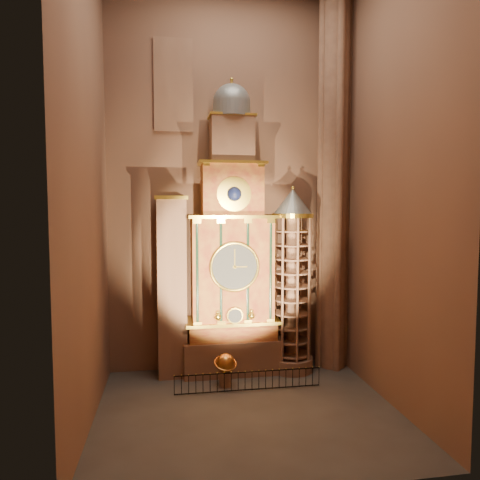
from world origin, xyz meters
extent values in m
plane|color=#383330|center=(0.00, 0.00, 0.00)|extent=(14.00, 14.00, 0.00)
plane|color=#8B634B|center=(0.00, 6.00, 11.00)|extent=(22.00, 0.00, 22.00)
plane|color=#8B634B|center=(-7.00, 0.00, 11.00)|extent=(0.00, 22.00, 22.00)
plane|color=#8B634B|center=(7.00, 0.00, 11.00)|extent=(0.00, 22.00, 22.00)
cube|color=#8C634C|center=(0.00, 5.00, 1.00)|extent=(5.60, 2.20, 2.00)
cube|color=maroon|center=(0.00, 5.00, 2.50)|extent=(5.00, 2.00, 1.00)
cube|color=gold|center=(0.00, 4.95, 3.05)|extent=(5.40, 2.30, 0.18)
cube|color=maroon|center=(0.00, 5.00, 6.00)|extent=(4.60, 2.00, 6.00)
cylinder|color=black|center=(-2.05, 4.14, 6.00)|extent=(0.32, 0.32, 5.60)
cylinder|color=black|center=(-0.75, 4.14, 6.00)|extent=(0.32, 0.32, 5.60)
cylinder|color=black|center=(0.75, 4.14, 6.00)|extent=(0.32, 0.32, 5.60)
cylinder|color=black|center=(2.05, 4.14, 6.00)|extent=(0.32, 0.32, 5.60)
cube|color=gold|center=(0.00, 4.95, 9.05)|extent=(5.00, 2.25, 0.18)
cylinder|color=#2D3033|center=(0.00, 3.99, 6.30)|extent=(2.60, 0.12, 2.60)
torus|color=gold|center=(0.00, 3.94, 6.30)|extent=(2.80, 0.16, 2.80)
cylinder|color=gold|center=(0.00, 3.84, 3.60)|extent=(0.90, 0.10, 0.90)
sphere|color=gold|center=(-0.95, 3.89, 3.55)|extent=(0.36, 0.36, 0.36)
sphere|color=gold|center=(0.95, 3.89, 3.55)|extent=(0.36, 0.36, 0.36)
cube|color=maroon|center=(0.00, 5.00, 10.50)|extent=(3.40, 1.80, 3.00)
sphere|color=#0B0C3A|center=(0.00, 4.09, 10.30)|extent=(0.80, 0.80, 0.80)
cube|color=gold|center=(0.00, 4.95, 12.05)|extent=(3.80, 2.00, 0.15)
cube|color=#8C634C|center=(0.00, 5.00, 13.30)|extent=(2.40, 1.60, 2.60)
sphere|color=slate|center=(0.00, 5.00, 15.40)|extent=(2.10, 2.10, 2.10)
cylinder|color=gold|center=(0.00, 5.00, 16.30)|extent=(0.14, 0.14, 0.80)
cube|color=#8C634C|center=(-3.40, 5.00, 5.00)|extent=(1.60, 1.40, 10.00)
cube|color=gold|center=(-3.40, 4.58, 3.00)|extent=(1.35, 0.10, 2.10)
cube|color=#441412|center=(-3.40, 4.52, 3.00)|extent=(1.05, 0.04, 1.75)
cube|color=gold|center=(-3.40, 4.58, 5.60)|extent=(1.35, 0.10, 2.10)
cube|color=#441412|center=(-3.40, 4.52, 5.60)|extent=(1.05, 0.04, 1.75)
cube|color=gold|center=(-3.40, 4.58, 8.20)|extent=(1.35, 0.10, 2.10)
cube|color=#441412|center=(-3.40, 4.52, 8.20)|extent=(1.05, 0.04, 1.75)
cube|color=gold|center=(-3.40, 5.00, 10.10)|extent=(1.80, 1.60, 0.20)
cylinder|color=#8C634C|center=(3.50, 4.70, 0.40)|extent=(2.50, 2.50, 0.80)
cylinder|color=#8C634C|center=(3.50, 4.70, 4.90)|extent=(0.70, 0.70, 8.20)
cylinder|color=gold|center=(3.50, 4.70, 9.10)|extent=(2.40, 2.40, 0.25)
cone|color=slate|center=(3.50, 4.70, 9.90)|extent=(2.30, 2.30, 1.50)
sphere|color=gold|center=(3.50, 4.70, 10.70)|extent=(0.20, 0.20, 0.20)
cylinder|color=#8C634C|center=(6.10, 5.00, 11.00)|extent=(1.60, 1.60, 22.00)
cylinder|color=#8C634C|center=(6.90, 5.00, 11.00)|extent=(0.44, 0.44, 22.00)
cylinder|color=#8C634C|center=(5.30, 5.00, 11.00)|extent=(0.44, 0.44, 22.00)
cylinder|color=#8C634C|center=(6.10, 5.80, 11.00)|extent=(0.44, 0.44, 22.00)
cylinder|color=#8C634C|center=(6.10, 4.20, 11.00)|extent=(0.44, 0.44, 22.00)
cube|color=navy|center=(-3.20, 5.94, 16.50)|extent=(2.00, 0.10, 5.00)
cube|color=#8C634C|center=(-3.20, 5.88, 16.50)|extent=(2.20, 0.06, 5.20)
cylinder|color=#8C634C|center=(-0.65, 3.01, 0.39)|extent=(0.66, 0.66, 0.77)
sphere|color=#C27A36|center=(-0.65, 3.01, 1.27)|extent=(0.99, 0.99, 0.99)
torus|color=#C27A36|center=(-0.65, 3.01, 1.27)|extent=(1.46, 1.41, 0.54)
cube|color=black|center=(0.45, 2.16, 1.03)|extent=(7.65, 0.10, 0.04)
cube|color=black|center=(0.45, 2.16, 0.09)|extent=(7.65, 0.10, 0.04)
camera|label=1|loc=(-3.58, -19.11, 9.42)|focal=32.00mm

